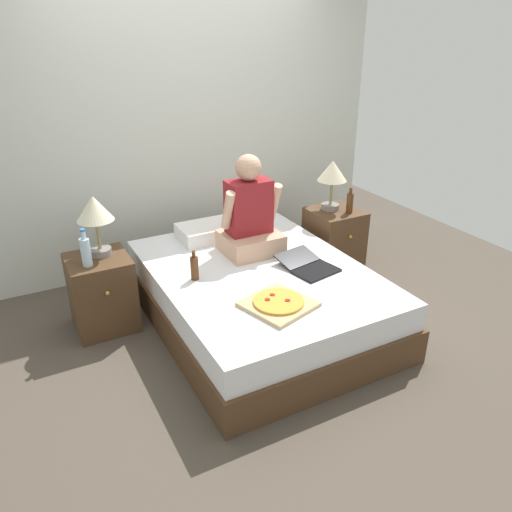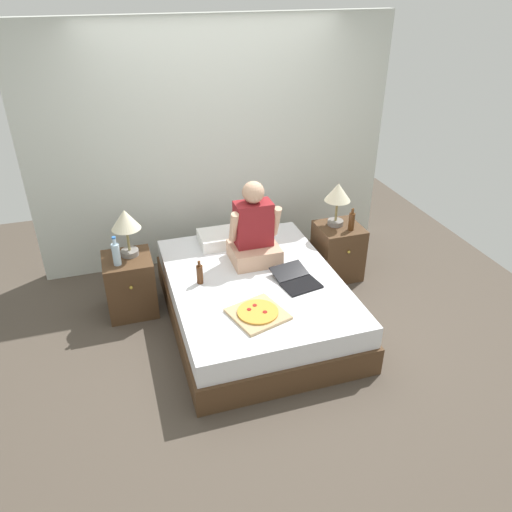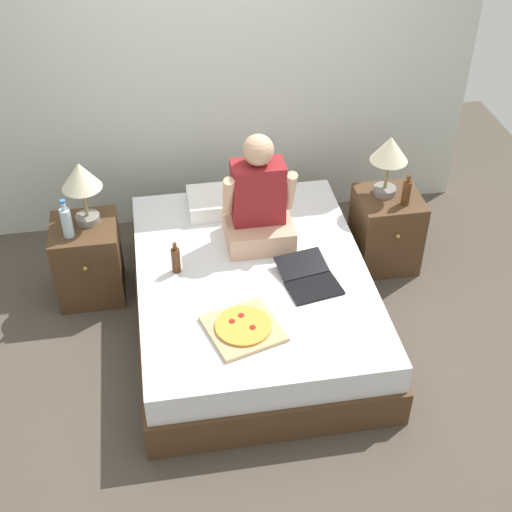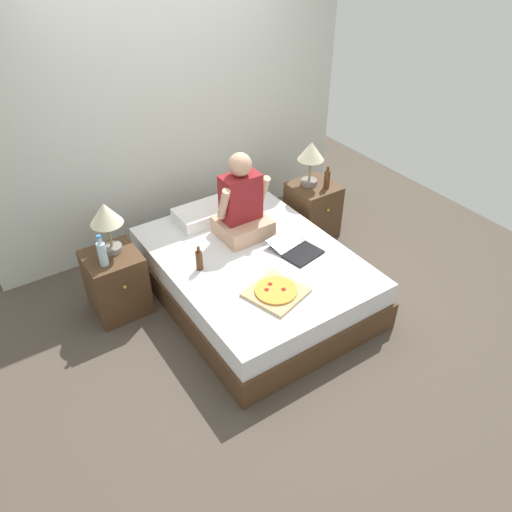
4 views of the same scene
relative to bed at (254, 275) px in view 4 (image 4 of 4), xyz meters
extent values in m
plane|color=#4C4238|center=(0.00, 0.00, -0.22)|extent=(5.77, 5.77, 0.00)
cube|color=silver|center=(0.00, 1.36, 1.03)|extent=(3.77, 0.12, 2.50)
cube|color=#4C331E|center=(0.00, 0.00, -0.10)|extent=(1.51, 2.00, 0.25)
cube|color=white|center=(0.00, 0.00, 0.13)|extent=(1.47, 1.94, 0.20)
cube|color=#4C331E|center=(-1.06, 0.50, 0.06)|extent=(0.44, 0.44, 0.57)
sphere|color=gold|center=(-1.06, 0.26, 0.18)|extent=(0.03, 0.03, 0.03)
cylinder|color=gray|center=(-1.02, 0.55, 0.37)|extent=(0.16, 0.16, 0.05)
cylinder|color=olive|center=(-1.02, 0.55, 0.51)|extent=(0.02, 0.02, 0.22)
cone|color=beige|center=(-1.02, 0.55, 0.71)|extent=(0.26, 0.26, 0.18)
cylinder|color=silver|center=(-1.14, 0.41, 0.45)|extent=(0.07, 0.07, 0.20)
cylinder|color=silver|center=(-1.14, 0.41, 0.58)|extent=(0.03, 0.03, 0.06)
cylinder|color=blue|center=(-1.14, 0.41, 0.62)|extent=(0.04, 0.04, 0.02)
cube|color=#4C331E|center=(1.06, 0.50, 0.06)|extent=(0.44, 0.44, 0.57)
sphere|color=gold|center=(1.06, 0.26, 0.18)|extent=(0.03, 0.03, 0.03)
cylinder|color=gray|center=(1.03, 0.55, 0.37)|extent=(0.16, 0.16, 0.05)
cylinder|color=olive|center=(1.03, 0.55, 0.51)|extent=(0.02, 0.02, 0.22)
cone|color=beige|center=(1.03, 0.55, 0.71)|extent=(0.26, 0.26, 0.18)
cylinder|color=#512D14|center=(1.13, 0.40, 0.44)|extent=(0.06, 0.06, 0.18)
cylinder|color=#512D14|center=(1.13, 0.40, 0.55)|extent=(0.03, 0.03, 0.05)
cube|color=white|center=(-0.08, 0.72, 0.29)|extent=(0.52, 0.34, 0.12)
cube|color=tan|center=(0.09, 0.31, 0.31)|extent=(0.44, 0.40, 0.16)
cube|color=maroon|center=(0.09, 0.34, 0.60)|extent=(0.34, 0.20, 0.42)
sphere|color=tan|center=(0.09, 0.34, 0.91)|extent=(0.20, 0.20, 0.20)
cylinder|color=tan|center=(-0.11, 0.29, 0.62)|extent=(0.07, 0.18, 0.32)
cylinder|color=tan|center=(0.29, 0.29, 0.62)|extent=(0.07, 0.18, 0.32)
cube|color=black|center=(0.35, -0.24, 0.24)|extent=(0.36, 0.28, 0.02)
cube|color=black|center=(0.31, -0.04, 0.27)|extent=(0.34, 0.25, 0.06)
cube|color=tan|center=(-0.14, -0.52, 0.24)|extent=(0.50, 0.50, 0.03)
cylinder|color=gold|center=(-0.14, -0.52, 0.26)|extent=(0.33, 0.33, 0.02)
cylinder|color=maroon|center=(-0.20, -0.48, 0.27)|extent=(0.04, 0.04, 0.00)
cylinder|color=maroon|center=(-0.09, -0.55, 0.27)|extent=(0.04, 0.04, 0.00)
cylinder|color=maroon|center=(-0.14, -0.44, 0.27)|extent=(0.04, 0.04, 0.00)
cylinder|color=#4C2811|center=(-0.48, 0.08, 0.32)|extent=(0.06, 0.06, 0.17)
cylinder|color=#4C2811|center=(-0.48, 0.08, 0.43)|extent=(0.03, 0.03, 0.05)
camera|label=1|loc=(-1.58, -2.91, 1.91)|focal=35.00mm
camera|label=2|loc=(-1.12, -3.57, 2.62)|focal=35.00mm
camera|label=3|loc=(-0.56, -3.46, 3.14)|focal=50.00mm
camera|label=4|loc=(-1.89, -2.86, 2.76)|focal=35.00mm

